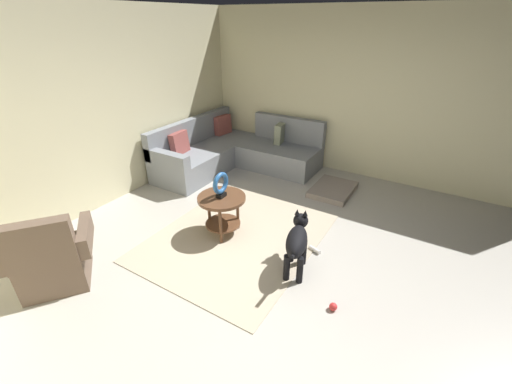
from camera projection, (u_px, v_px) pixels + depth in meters
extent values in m
cube|color=#B7B2A8|center=(280.00, 266.00, 3.83)|extent=(6.00, 6.00, 0.10)
cube|color=beige|center=(93.00, 112.00, 4.53)|extent=(6.00, 0.12, 2.70)
cube|color=beige|center=(366.00, 97.00, 5.40)|extent=(0.12, 6.00, 2.70)
cube|color=#BCAD93|center=(237.00, 237.00, 4.24)|extent=(2.30, 1.90, 0.01)
cube|color=gray|center=(209.00, 157.00, 6.12)|extent=(2.20, 0.85, 0.42)
cube|color=gray|center=(192.00, 131.00, 6.08)|extent=(2.20, 0.14, 0.46)
cube|color=gray|center=(279.00, 157.00, 6.12)|extent=(0.85, 1.40, 0.42)
cube|color=gray|center=(289.00, 129.00, 6.18)|extent=(0.14, 1.40, 0.46)
cube|color=gray|center=(167.00, 159.00, 5.20)|extent=(0.16, 0.85, 0.22)
cube|color=#994C47|center=(223.00, 125.00, 6.61)|extent=(0.39, 0.19, 0.39)
cube|color=#994C47|center=(179.00, 143.00, 5.66)|extent=(0.39, 0.20, 0.39)
cube|color=gray|center=(280.00, 133.00, 6.14)|extent=(0.40, 0.19, 0.38)
cube|color=brown|center=(56.00, 266.00, 3.46)|extent=(0.84, 0.84, 0.40)
cube|color=brown|center=(39.00, 245.00, 3.05)|extent=(0.56, 0.48, 0.48)
cube|color=brown|center=(6.00, 249.00, 3.20)|extent=(0.44, 0.54, 0.22)
cube|color=brown|center=(85.00, 234.00, 3.43)|extent=(0.44, 0.54, 0.22)
cylinder|color=brown|center=(222.00, 198.00, 4.09)|extent=(0.60, 0.60, 0.04)
cylinder|color=brown|center=(223.00, 223.00, 4.26)|extent=(0.45, 0.45, 0.02)
cylinder|color=brown|center=(209.00, 212.00, 4.31)|extent=(0.04, 0.04, 0.50)
cylinder|color=brown|center=(221.00, 226.00, 4.02)|extent=(0.04, 0.04, 0.50)
cylinder|color=brown|center=(238.00, 212.00, 4.31)|extent=(0.04, 0.04, 0.50)
cube|color=black|center=(221.00, 195.00, 4.07)|extent=(0.12, 0.08, 0.05)
torus|color=#265999|center=(221.00, 183.00, 3.99)|extent=(0.28, 0.06, 0.28)
cube|color=gray|center=(333.00, 190.00, 5.32)|extent=(0.80, 0.60, 0.09)
cylinder|color=black|center=(291.00, 250.00, 3.76)|extent=(0.07, 0.07, 0.32)
cylinder|color=black|center=(303.00, 252.00, 3.73)|extent=(0.07, 0.07, 0.32)
cylinder|color=black|center=(287.00, 268.00, 3.49)|extent=(0.07, 0.07, 0.32)
cylinder|color=black|center=(300.00, 270.00, 3.46)|extent=(0.07, 0.07, 0.32)
ellipsoid|color=black|center=(297.00, 241.00, 3.49)|extent=(0.56, 0.36, 0.24)
sphere|color=black|center=(301.00, 221.00, 3.72)|extent=(0.17, 0.17, 0.17)
ellipsoid|color=black|center=(301.00, 219.00, 3.79)|extent=(0.14, 0.10, 0.07)
cone|color=black|center=(297.00, 212.00, 3.66)|extent=(0.06, 0.06, 0.07)
cone|color=black|center=(305.00, 213.00, 3.65)|extent=(0.06, 0.06, 0.07)
cylinder|color=black|center=(292.00, 257.00, 3.21)|extent=(0.20, 0.09, 0.16)
sphere|color=red|center=(333.00, 307.00, 3.18)|extent=(0.08, 0.08, 0.08)
cylinder|color=silver|center=(315.00, 250.00, 3.98)|extent=(0.10, 0.16, 0.05)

